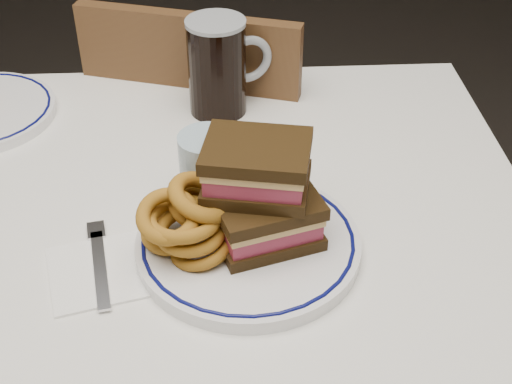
{
  "coord_description": "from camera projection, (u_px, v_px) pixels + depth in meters",
  "views": [
    {
      "loc": [
        0.19,
        -0.79,
        1.38
      ],
      "look_at": [
        0.23,
        -0.04,
        0.81
      ],
      "focal_mm": 50.0,
      "sensor_mm": 36.0,
      "label": 1
    }
  ],
  "objects": [
    {
      "name": "dining_table",
      "position": [
        103.0,
        270.0,
        1.07
      ],
      "size": [
        1.27,
        0.87,
        0.75
      ],
      "color": "white",
      "rests_on": "floor"
    },
    {
      "name": "reuben_sandwich",
      "position": [
        261.0,
        193.0,
        0.9
      ],
      "size": [
        0.16,
        0.15,
        0.14
      ],
      "color": "black",
      "rests_on": "main_plate"
    },
    {
      "name": "onion_rings_main",
      "position": [
        188.0,
        220.0,
        0.9
      ],
      "size": [
        0.13,
        0.13,
        0.11
      ],
      "color": "brown",
      "rests_on": "main_plate"
    },
    {
      "name": "chair_far",
      "position": [
        213.0,
        169.0,
        1.55
      ],
      "size": [
        0.51,
        0.51,
        0.89
      ],
      "color": "#442715",
      "rests_on": "floor"
    },
    {
      "name": "ketchup_ramekin",
      "position": [
        209.0,
        188.0,
        0.99
      ],
      "size": [
        0.06,
        0.06,
        0.04
      ],
      "color": "silver",
      "rests_on": "main_plate"
    },
    {
      "name": "main_plate",
      "position": [
        248.0,
        244.0,
        0.94
      ],
      "size": [
        0.3,
        0.3,
        0.02
      ],
      "color": "white",
      "rests_on": "dining_table"
    },
    {
      "name": "napkin_fork",
      "position": [
        100.0,
        269.0,
        0.91
      ],
      "size": [
        0.16,
        0.17,
        0.01
      ],
      "color": "white",
      "rests_on": "dining_table"
    },
    {
      "name": "beer_mug",
      "position": [
        219.0,
        66.0,
        1.18
      ],
      "size": [
        0.15,
        0.1,
        0.16
      ],
      "color": "black",
      "rests_on": "dining_table"
    },
    {
      "name": "water_glass",
      "position": [
        209.0,
        176.0,
        0.97
      ],
      "size": [
        0.08,
        0.08,
        0.13
      ],
      "primitive_type": "cylinder",
      "color": "#98B3C4",
      "rests_on": "dining_table"
    }
  ]
}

